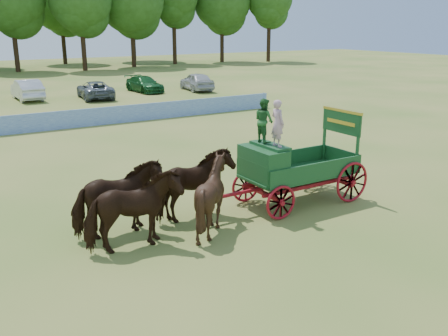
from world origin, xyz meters
TOP-DOWN VIEW (x-y plane):
  - ground at (0.00, 0.00)m, footprint 160.00×160.00m
  - horse_lead_left at (-5.00, 0.90)m, footprint 2.56×1.23m
  - horse_lead_right at (-5.00, 2.00)m, footprint 2.55×1.21m
  - horse_wheel_left at (-2.60, 0.90)m, footprint 2.01×1.81m
  - horse_wheel_right at (-2.60, 2.00)m, footprint 2.68×1.53m
  - farm_dray at (0.38, 1.47)m, footprint 6.00×2.00m
  - sponsor_banner at (-1.00, 18.00)m, footprint 26.00×0.08m

SIDE VIEW (x-z plane):
  - ground at x=0.00m, z-range 0.00..0.00m
  - sponsor_banner at x=-1.00m, z-range 0.00..1.05m
  - horse_lead_left at x=-5.00m, z-range 0.00..2.13m
  - horse_lead_right at x=-5.00m, z-range 0.00..2.13m
  - horse_wheel_right at x=-2.60m, z-range 0.00..2.13m
  - horse_wheel_left at x=-2.60m, z-range 0.00..2.14m
  - farm_dray at x=0.38m, z-range -0.25..3.35m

